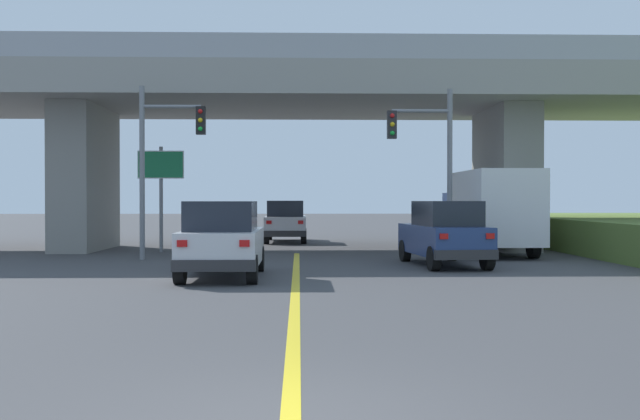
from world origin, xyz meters
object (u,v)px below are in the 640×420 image
at_px(box_truck, 491,211).
at_px(traffic_signal_farside, 162,151).
at_px(suv_lead, 222,239).
at_px(sedan_oncoming, 286,221).
at_px(suv_crossing, 444,233).
at_px(highway_sign, 161,174).
at_px(traffic_signal_nearside, 430,154).

distance_m(box_truck, traffic_signal_farside, 12.30).
height_order(suv_lead, box_truck, box_truck).
bearing_deg(box_truck, traffic_signal_farside, -169.98).
relative_size(sedan_oncoming, traffic_signal_farside, 0.81).
relative_size(suv_crossing, traffic_signal_farside, 0.79).
relative_size(suv_crossing, sedan_oncoming, 0.98).
relative_size(suv_lead, suv_crossing, 0.93).
relative_size(sedan_oncoming, highway_sign, 1.16).
xyz_separation_m(box_truck, sedan_oncoming, (-7.88, 8.55, -0.62)).
relative_size(box_truck, highway_sign, 1.69).
relative_size(suv_crossing, traffic_signal_nearside, 0.80).
xyz_separation_m(traffic_signal_farside, highway_sign, (-0.72, 3.64, -0.65)).
xyz_separation_m(suv_crossing, traffic_signal_farside, (-9.23, 2.72, 2.71)).
distance_m(box_truck, sedan_oncoming, 11.64).
distance_m(traffic_signal_farside, highway_sign, 3.77).
relative_size(box_truck, traffic_signal_nearside, 1.19).
relative_size(traffic_signal_nearside, traffic_signal_farside, 0.99).
bearing_deg(box_truck, traffic_signal_nearside, -140.82).
relative_size(suv_lead, box_truck, 0.63).
distance_m(suv_lead, box_truck, 12.36).
bearing_deg(sedan_oncoming, box_truck, -47.30).
bearing_deg(traffic_signal_farside, highway_sign, 101.12).
height_order(suv_crossing, traffic_signal_nearside, traffic_signal_nearside).
bearing_deg(traffic_signal_farside, traffic_signal_nearside, -0.56).
distance_m(suv_crossing, traffic_signal_nearside, 3.72).
xyz_separation_m(box_truck, traffic_signal_nearside, (-2.70, -2.20, 2.02)).
xyz_separation_m(suv_lead, traffic_signal_farside, (-2.69, 6.06, 2.71)).
relative_size(sedan_oncoming, traffic_signal_nearside, 0.82).
bearing_deg(traffic_signal_farside, sedan_oncoming, 69.16).
bearing_deg(sedan_oncoming, suv_lead, -94.67).
height_order(suv_lead, traffic_signal_nearside, traffic_signal_nearside).
height_order(traffic_signal_farside, highway_sign, traffic_signal_farside).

